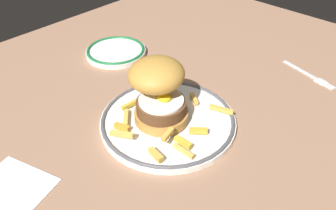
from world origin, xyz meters
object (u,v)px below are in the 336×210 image
Objects in this scene: fork at (309,75)px; napkin at (10,190)px; burger at (159,90)px; side_plate at (116,51)px; dinner_plate at (168,120)px.

napkin is (-64.16, 19.63, 0.02)cm from fork.
burger is at bearing 158.26° from fork.
burger is 39.32cm from fork.
burger is 1.11× the size of napkin.
burger reaches higher than side_plate.
dinner_plate is at bearing 160.62° from fork.
fork is at bearing -19.38° from dinner_plate.
fork and napkin have the same top height.
fork is (35.35, -12.43, -0.66)cm from dinner_plate.
burger is at bearing -113.49° from side_plate.
dinner_plate is 2.01× the size of burger.
dinner_plate is 2.23× the size of napkin.
side_plate is 45.23cm from napkin.
burger is at bearing 106.24° from dinner_plate.
side_plate is at bearing 120.65° from fork.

